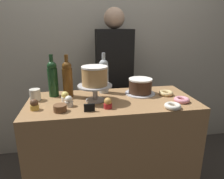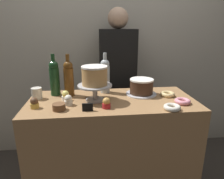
{
  "view_description": "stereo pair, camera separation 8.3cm",
  "coord_description": "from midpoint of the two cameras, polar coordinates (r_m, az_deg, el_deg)",
  "views": [
    {
      "loc": [
        -0.24,
        -1.41,
        1.43
      ],
      "look_at": [
        0.0,
        0.0,
        0.98
      ],
      "focal_mm": 32.74,
      "sensor_mm": 36.0,
      "label": 1
    },
    {
      "loc": [
        -0.16,
        -1.42,
        1.43
      ],
      "look_at": [
        0.0,
        0.0,
        0.98
      ],
      "focal_mm": 32.74,
      "sensor_mm": 36.0,
      "label": 2
    }
  ],
  "objects": [
    {
      "name": "back_wall",
      "position": [
        2.28,
        -1.33,
        14.09
      ],
      "size": [
        6.0,
        0.05,
        2.6
      ],
      "color": "#BCB7A8",
      "rests_on": "ground_plane"
    },
    {
      "name": "display_counter",
      "position": [
        1.73,
        1.45,
        -17.07
      ],
      "size": [
        1.24,
        0.56,
        0.9
      ],
      "color": "#997047",
      "rests_on": "ground_plane"
    },
    {
      "name": "cake_stand_pedestal",
      "position": [
        1.49,
        -3.19,
        -0.02
      ],
      "size": [
        0.25,
        0.25,
        0.12
      ],
      "color": "#B2B2B7",
      "rests_on": "display_counter"
    },
    {
      "name": "white_layer_cake",
      "position": [
        1.46,
        -3.26,
        3.95
      ],
      "size": [
        0.19,
        0.19,
        0.14
      ],
      "color": "tan",
      "rests_on": "cake_stand_pedestal"
    },
    {
      "name": "silver_serving_platter",
      "position": [
        1.66,
        9.57,
        -1.23
      ],
      "size": [
        0.24,
        0.24,
        0.01
      ],
      "color": "silver",
      "rests_on": "display_counter"
    },
    {
      "name": "chocolate_round_cake",
      "position": [
        1.64,
        9.68,
        0.9
      ],
      "size": [
        0.19,
        0.19,
        0.12
      ],
      "color": "#3D2619",
      "rests_on": "silver_serving_platter"
    },
    {
      "name": "wine_bottle_clear",
      "position": [
        1.65,
        -0.5,
        3.99
      ],
      "size": [
        0.08,
        0.08,
        0.33
      ],
      "color": "#B2BCC1",
      "rests_on": "display_counter"
    },
    {
      "name": "wine_bottle_green",
      "position": [
        1.64,
        -14.38,
        3.32
      ],
      "size": [
        0.08,
        0.08,
        0.33
      ],
      "color": "#193D1E",
      "rests_on": "display_counter"
    },
    {
      "name": "wine_bottle_amber",
      "position": [
        1.6,
        -10.54,
        3.24
      ],
      "size": [
        0.08,
        0.08,
        0.33
      ],
      "color": "#5B3814",
      "rests_on": "display_counter"
    },
    {
      "name": "cupcake_caramel",
      "position": [
        1.36,
        0.19,
        -3.86
      ],
      "size": [
        0.06,
        0.06,
        0.07
      ],
      "color": "red",
      "rests_on": "display_counter"
    },
    {
      "name": "cupcake_chocolate",
      "position": [
        1.44,
        -19.32,
        -3.64
      ],
      "size": [
        0.06,
        0.06,
        0.07
      ],
      "color": "gold",
      "rests_on": "display_counter"
    },
    {
      "name": "cupcake_lemon",
      "position": [
        1.53,
        -11.31,
        -1.75
      ],
      "size": [
        0.06,
        0.06,
        0.07
      ],
      "color": "white",
      "rests_on": "display_counter"
    },
    {
      "name": "cupcake_vanilla",
      "position": [
        1.43,
        -10.46,
        -3.02
      ],
      "size": [
        0.06,
        0.06,
        0.07
      ],
      "color": "white",
      "rests_on": "display_counter"
    },
    {
      "name": "donut_pink",
      "position": [
        1.54,
        20.57,
        -3.11
      ],
      "size": [
        0.11,
        0.11,
        0.03
      ],
      "color": "pink",
      "rests_on": "display_counter"
    },
    {
      "name": "donut_glazed",
      "position": [
        1.66,
        16.67,
        -1.27
      ],
      "size": [
        0.11,
        0.11,
        0.03
      ],
      "color": "#E0C17F",
      "rests_on": "display_counter"
    },
    {
      "name": "donut_sugar",
      "position": [
        1.41,
        18.08,
        -4.77
      ],
      "size": [
        0.11,
        0.11,
        0.03
      ],
      "color": "silver",
      "rests_on": "display_counter"
    },
    {
      "name": "cookie_stack",
      "position": [
        1.36,
        -12.91,
        -4.78
      ],
      "size": [
        0.08,
        0.08,
        0.04
      ],
      "color": "brown",
      "rests_on": "display_counter"
    },
    {
      "name": "price_sign_chalkboard",
      "position": [
        1.32,
        -5.04,
        -4.96
      ],
      "size": [
        0.07,
        0.01,
        0.05
      ],
      "color": "black",
      "rests_on": "display_counter"
    },
    {
      "name": "coffee_cup_ceramic",
      "position": [
        1.62,
        -18.88,
        -1.04
      ],
      "size": [
        0.08,
        0.08,
        0.08
      ],
      "color": "silver",
      "rests_on": "display_counter"
    },
    {
      "name": "barista_figure",
      "position": [
        2.14,
        2.65,
        1.31
      ],
      "size": [
        0.36,
        0.22,
        1.6
      ],
      "color": "black",
      "rests_on": "ground_plane"
    }
  ]
}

